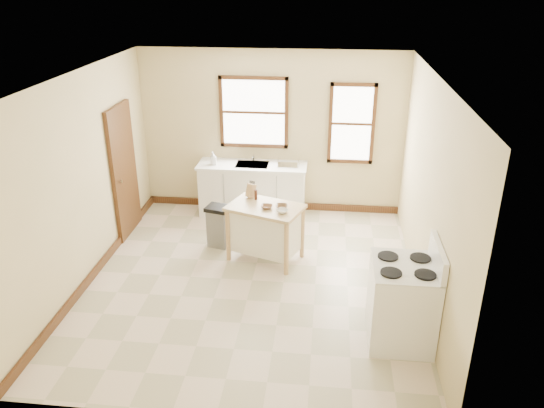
{
  "coord_description": "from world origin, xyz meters",
  "views": [
    {
      "loc": [
        0.96,
        -6.24,
        3.96
      ],
      "look_at": [
        0.24,
        0.4,
        1.0
      ],
      "focal_mm": 35.0,
      "sensor_mm": 36.0,
      "label": 1
    }
  ],
  "objects": [
    {
      "name": "faucet",
      "position": [
        -0.3,
        2.38,
        1.03
      ],
      "size": [
        0.03,
        0.03,
        0.22
      ],
      "primitive_type": "cylinder",
      "color": "silver",
      "rests_on": "sink_counter"
    },
    {
      "name": "baseboard_left",
      "position": [
        -2.22,
        0.0,
        0.06
      ],
      "size": [
        0.04,
        5.0,
        0.12
      ],
      "primitive_type": "cube",
      "color": "#402011",
      "rests_on": "ground"
    },
    {
      "name": "bowl_c",
      "position": [
        0.38,
        0.45,
        0.88
      ],
      "size": [
        0.22,
        0.22,
        0.05
      ],
      "primitive_type": "imported",
      "rotation": [
        0.0,
        0.0,
        -0.7
      ],
      "color": "silver",
      "rests_on": "kitchen_island"
    },
    {
      "name": "kitchen_island",
      "position": [
        0.11,
        0.64,
        0.43
      ],
      "size": [
        1.2,
        0.98,
        0.85
      ],
      "primitive_type": null,
      "rotation": [
        0.0,
        0.0,
        -0.35
      ],
      "color": "tan",
      "rests_on": "ground"
    },
    {
      "name": "gas_stove",
      "position": [
        1.88,
        -1.05,
        0.62
      ],
      "size": [
        0.78,
        0.79,
        1.24
      ],
      "primitive_type": null,
      "color": "white",
      "rests_on": "ground"
    },
    {
      "name": "bowl_a",
      "position": [
        0.14,
        0.58,
        0.87
      ],
      "size": [
        0.17,
        0.17,
        0.04
      ],
      "primitive_type": "imported",
      "rotation": [
        0.0,
        0.0,
        0.03
      ],
      "color": "brown",
      "rests_on": "kitchen_island"
    },
    {
      "name": "pepper_grinder",
      "position": [
        -0.05,
        0.87,
        0.93
      ],
      "size": [
        0.06,
        0.06,
        0.15
      ],
      "primitive_type": "cylinder",
      "rotation": [
        0.0,
        0.0,
        -0.78
      ],
      "color": "#3C1B10",
      "rests_on": "kitchen_island"
    },
    {
      "name": "floor",
      "position": [
        0.0,
        0.0,
        0.0
      ],
      "size": [
        5.0,
        5.0,
        0.0
      ],
      "primitive_type": "plane",
      "color": "beige",
      "rests_on": "ground"
    },
    {
      "name": "window_side",
      "position": [
        1.35,
        2.48,
        1.6
      ],
      "size": [
        0.77,
        0.06,
        1.37
      ],
      "primitive_type": null,
      "color": "#402011",
      "rests_on": "wall_back"
    },
    {
      "name": "baseboard_back",
      "position": [
        0.0,
        2.47,
        0.06
      ],
      "size": [
        4.5,
        0.04,
        0.12
      ],
      "primitive_type": "cube",
      "color": "#402011",
      "rests_on": "ground"
    },
    {
      "name": "wall_left",
      "position": [
        -2.25,
        0.0,
        1.4
      ],
      "size": [
        0.04,
        5.0,
        2.8
      ],
      "primitive_type": "cube",
      "color": "beige",
      "rests_on": "ground"
    },
    {
      "name": "soap_bottle_a",
      "position": [
        -0.96,
        2.11,
        1.04
      ],
      "size": [
        0.1,
        0.1,
        0.23
      ],
      "primitive_type": "imported",
      "rotation": [
        0.0,
        0.0,
        -0.15
      ],
      "color": "#B2B2B2",
      "rests_on": "sink_counter"
    },
    {
      "name": "bowl_b",
      "position": [
        0.35,
        0.61,
        0.87
      ],
      "size": [
        0.18,
        0.18,
        0.04
      ],
      "primitive_type": "imported",
      "rotation": [
        0.0,
        0.0,
        0.06
      ],
      "color": "brown",
      "rests_on": "kitchen_island"
    },
    {
      "name": "soap_bottle_b",
      "position": [
        -0.95,
        2.12,
        1.02
      ],
      "size": [
        0.1,
        0.1,
        0.2
      ],
      "primitive_type": "imported",
      "rotation": [
        0.0,
        0.0,
        0.1
      ],
      "color": "#B2B2B2",
      "rests_on": "sink_counter"
    },
    {
      "name": "window_main",
      "position": [
        -0.3,
        2.48,
        1.75
      ],
      "size": [
        1.17,
        0.06,
        1.22
      ],
      "primitive_type": null,
      "color": "#402011",
      "rests_on": "wall_back"
    },
    {
      "name": "wall_right",
      "position": [
        2.25,
        0.0,
        1.4
      ],
      "size": [
        0.04,
        5.0,
        2.8
      ],
      "primitive_type": "cube",
      "color": "beige",
      "rests_on": "ground"
    },
    {
      "name": "door_left",
      "position": [
        -2.21,
        1.3,
        1.05
      ],
      "size": [
        0.06,
        0.9,
        2.1
      ],
      "primitive_type": "cube",
      "color": "#402011",
      "rests_on": "ground"
    },
    {
      "name": "dish_rack",
      "position": [
        0.32,
        2.2,
        0.97
      ],
      "size": [
        0.41,
        0.34,
        0.09
      ],
      "primitive_type": null,
      "rotation": [
        0.0,
        0.0,
        0.19
      ],
      "color": "silver",
      "rests_on": "sink_counter"
    },
    {
      "name": "wall_back",
      "position": [
        0.0,
        2.5,
        1.4
      ],
      "size": [
        4.5,
        0.04,
        2.8
      ],
      "primitive_type": "cube",
      "color": "beige",
      "rests_on": "ground"
    },
    {
      "name": "trash_bin",
      "position": [
        -0.66,
        0.96,
        0.33
      ],
      "size": [
        0.4,
        0.36,
        0.67
      ],
      "primitive_type": null,
      "rotation": [
        0.0,
        0.0,
        -0.24
      ],
      "color": "slate",
      "rests_on": "ground"
    },
    {
      "name": "knife_block",
      "position": [
        -0.14,
        0.94,
        0.95
      ],
      "size": [
        0.14,
        0.14,
        0.2
      ],
      "primitive_type": null,
      "rotation": [
        0.0,
        0.0,
        -0.71
      ],
      "color": "#D8B871",
      "rests_on": "kitchen_island"
    },
    {
      "name": "sink_counter",
      "position": [
        -0.3,
        2.2,
        0.46
      ],
      "size": [
        1.86,
        0.62,
        0.92
      ],
      "primitive_type": null,
      "color": "white",
      "rests_on": "ground"
    },
    {
      "name": "ceiling",
      "position": [
        0.0,
        0.0,
        2.8
      ],
      "size": [
        5.0,
        5.0,
        0.0
      ],
      "primitive_type": "plane",
      "rotation": [
        3.14,
        0.0,
        0.0
      ],
      "color": "white",
      "rests_on": "ground"
    }
  ]
}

